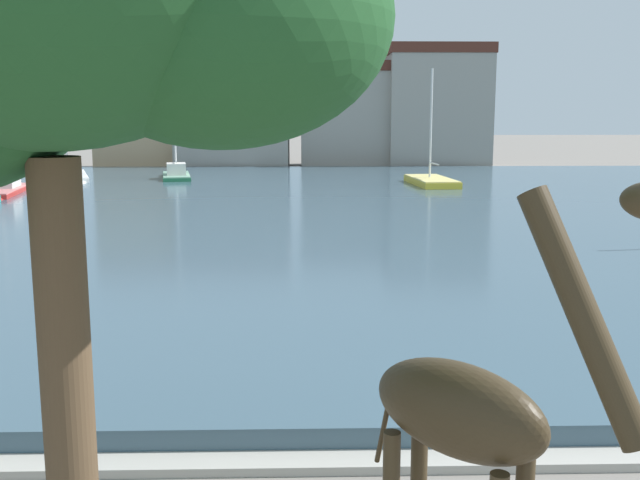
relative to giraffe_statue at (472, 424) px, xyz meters
name	(u,v)px	position (x,y,z in m)	size (l,w,h in m)	color
harbor_water	(289,209)	(-1.77, 27.62, -1.93)	(77.27, 47.62, 0.41)	#3D5666
quay_edge_coping	(263,463)	(-1.77, 3.57, -2.08)	(77.27, 0.50, 0.12)	#ADA89E
giraffe_statue	(472,424)	(0.00, 0.00, 0.00)	(1.91, 1.96, 4.19)	#382B19
sailboat_white	(68,178)	(-15.61, 40.71, -1.66)	(4.52, 8.16, 5.90)	white
sailboat_green	(176,176)	(-9.08, 41.53, -1.63)	(2.58, 6.12, 9.09)	#236B42
sailboat_yellow	(429,184)	(6.14, 37.15, -1.72)	(2.42, 6.40, 6.90)	gold
sailboat_red	(1,191)	(-16.34, 32.24, -1.58)	(2.60, 6.97, 6.05)	red
shade_tree	(22,5)	(-3.43, 0.82, 3.13)	(5.68, 3.90, 6.97)	brown
townhouse_narrow_midrow	(140,111)	(-14.14, 55.33, 2.48)	(6.65, 5.19, 9.20)	tan
townhouse_wide_warehouse	(234,113)	(-6.60, 55.37, 2.30)	(8.98, 7.74, 8.84)	gray
townhouse_end_terrace	(354,115)	(3.19, 56.49, 2.09)	(8.92, 8.07, 8.43)	gray
townhouse_corner_house	(436,107)	(9.67, 54.98, 2.75)	(8.10, 6.51, 9.74)	gray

